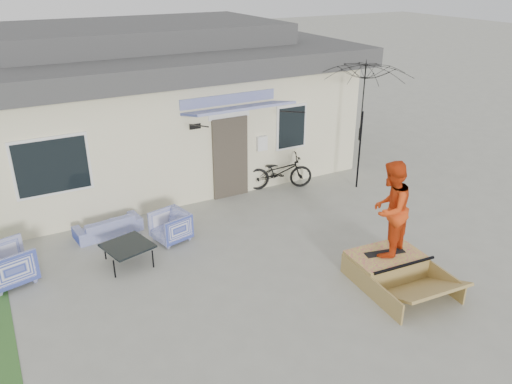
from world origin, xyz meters
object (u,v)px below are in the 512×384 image
armchair_left (9,262)px  bicycle (280,168)px  loveseat (107,223)px  skate_ramp (385,265)px  patio_umbrella (362,125)px  skater (390,208)px  skateboard (385,252)px  armchair_right (170,225)px  coffee_table (128,254)px

armchair_left → bicycle: bearing=-92.0°
loveseat → skate_ramp: loveseat is taller
patio_umbrella → skater: bearing=-121.8°
bicycle → skateboard: bearing=-165.7°
bicycle → skate_ramp: (-0.37, -4.61, -0.34)m
skate_ramp → armchair_left: bearing=157.3°
armchair_left → skateboard: size_ratio=1.06×
loveseat → bicycle: size_ratio=0.82×
armchair_right → coffee_table: armchair_right is taller
patio_umbrella → skater: size_ratio=1.54×
skateboard → skater: skater is taller
bicycle → patio_umbrella: patio_umbrella is taller
armchair_left → skateboard: armchair_left is taller
loveseat → coffee_table: bearing=85.9°
loveseat → coffee_table: loveseat is taller
armchair_right → bicycle: 3.78m
coffee_table → skater: (4.25, -2.74, 1.22)m
skateboard → skater: 0.95m
armchair_left → armchair_right: bearing=-102.2°
patio_umbrella → loveseat: bearing=175.3°
patio_umbrella → skateboard: size_ratio=3.59×
loveseat → skate_ramp: 6.02m
bicycle → skate_ramp: 4.63m
armchair_right → skateboard: size_ratio=0.92×
armchair_left → bicycle: bicycle is taller
armchair_left → coffee_table: 2.18m
patio_umbrella → skate_ramp: bearing=-121.6°
armchair_left → bicycle: 6.89m
patio_umbrella → bicycle: bearing=153.4°
armchair_left → skateboard: (6.38, -3.15, 0.06)m
skateboard → coffee_table: bearing=160.2°
skate_ramp → skateboard: bearing=90.0°
armchair_left → skater: (6.38, -3.15, 1.01)m
loveseat → skater: size_ratio=0.78×
loveseat → patio_umbrella: 6.74m
loveseat → skateboard: (4.31, -4.16, 0.20)m
armchair_left → bicycle: (6.75, 1.41, 0.14)m
patio_umbrella → skate_ramp: 4.56m
loveseat → armchair_right: 1.47m
bicycle → loveseat: bearing=113.8°
armchair_right → bicycle: size_ratio=0.41×
bicycle → skate_ramp: size_ratio=0.97×
bicycle → skateboard: bicycle is taller
skateboard → loveseat: bearing=149.0°
coffee_table → bicycle: (4.62, 1.83, 0.36)m
bicycle → skater: skater is taller
bicycle → armchair_left: bearing=120.8°
loveseat → coffee_table: size_ratio=1.70×
coffee_table → armchair_right: bearing=25.2°
bicycle → coffee_table: bearing=130.6°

